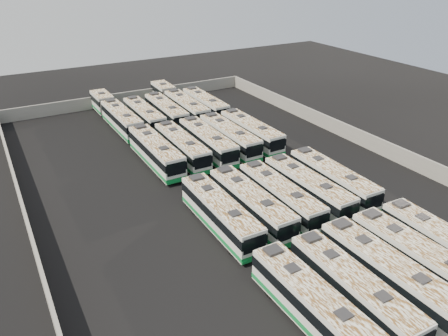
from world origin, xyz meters
TOP-DOWN VIEW (x-y plane):
  - ground at (0.00, 0.00)m, footprint 140.00×140.00m
  - perimeter_wall at (0.00, 0.00)m, footprint 45.20×73.20m
  - bus_front_far_left at (-5.67, -21.83)m, footprint 2.78×12.51m
  - bus_front_left at (-1.98, -21.94)m, footprint 2.86×12.48m
  - bus_front_center at (1.68, -22.00)m, footprint 2.89×12.94m
  - bus_front_right at (5.28, -22.09)m, footprint 2.96×12.90m
  - bus_front_far_right at (8.93, -21.91)m, footprint 2.95×12.55m
  - bus_midfront_far_left at (-5.54, -7.55)m, footprint 2.79×12.65m
  - bus_midfront_left at (-1.95, -7.51)m, footprint 2.74×12.74m
  - bus_midfront_center at (1.61, -7.67)m, footprint 2.78×12.48m
  - bus_midfront_right at (5.25, -7.71)m, footprint 2.80×12.60m
  - bus_midfront_far_right at (8.99, -7.53)m, footprint 2.90×12.64m
  - bus_midback_far_left at (-5.60, 9.41)m, footprint 2.79×13.05m
  - bus_midback_left at (-1.97, 9.38)m, footprint 2.74×12.60m
  - bus_midback_center at (1.72, 9.11)m, footprint 2.97×12.94m
  - bus_midback_right at (5.19, 9.19)m, footprint 2.72×12.85m
  - bus_midback_far_right at (8.83, 9.27)m, footprint 2.82×12.85m
  - bus_back_far_left at (-5.70, 26.83)m, footprint 2.91×19.71m
  - bus_back_left at (-2.02, 23.51)m, footprint 2.66×12.49m
  - bus_back_center at (1.71, 23.50)m, footprint 2.94×12.78m
  - bus_back_right at (5.40, 26.92)m, footprint 3.18×20.01m
  - bus_back_far_right at (8.87, 23.65)m, footprint 2.80×12.62m

SIDE VIEW (x-z plane):
  - ground at x=0.00m, z-range 0.00..0.00m
  - perimeter_wall at x=0.00m, z-range 0.00..2.20m
  - bus_front_left at x=-1.98m, z-range 0.04..3.55m
  - bus_midfront_center at x=1.61m, z-range 0.04..3.55m
  - bus_back_left at x=-2.02m, z-range 0.04..3.56m
  - bus_front_far_left at x=-5.67m, z-range 0.04..3.56m
  - bus_front_far_right at x=8.93m, z-range 0.04..3.56m
  - bus_midfront_right at x=5.25m, z-range 0.04..3.58m
  - bus_midback_left at x=-1.97m, z-range 0.04..3.59m
  - bus_midfront_far_right at x=8.99m, z-range 0.04..3.59m
  - bus_back_far_right at x=8.87m, z-range 0.04..3.59m
  - bus_midfront_far_left at x=-5.54m, z-range 0.04..3.60m
  - bus_back_far_left at x=-5.70m, z-range 0.04..3.61m
  - bus_back_center at x=1.71m, z-range 0.04..3.63m
  - bus_midfront_left at x=-1.95m, z-range 0.04..3.63m
  - bus_back_right at x=5.40m, z-range 0.04..3.66m
  - bus_midback_far_right at x=8.83m, z-range 0.04..3.66m
  - bus_midback_right at x=5.19m, z-range 0.04..3.66m
  - bus_front_right at x=5.28m, z-range 0.04..3.66m
  - bus_midback_center at x=1.72m, z-range 0.04..3.68m
  - bus_front_center at x=1.68m, z-range 0.04..3.68m
  - bus_midback_far_left at x=-5.60m, z-range 0.04..3.72m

